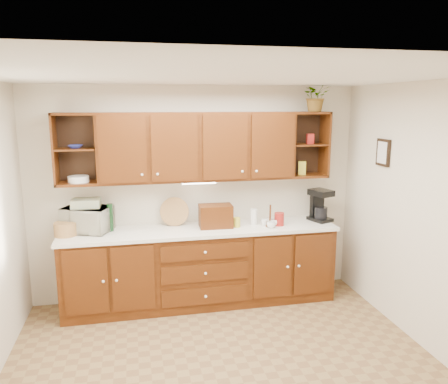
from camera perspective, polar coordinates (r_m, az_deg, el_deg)
name	(u,v)px	position (r m, az deg, el deg)	size (l,w,h in m)	color
floor	(226,371)	(4.28, 0.32, -22.38)	(4.00, 4.00, 0.00)	olive
ceiling	(227,75)	(3.56, 0.36, 14.99)	(4.00, 4.00, 0.00)	white
back_wall	(197,193)	(5.39, -3.60, -0.17)	(4.00, 4.00, 0.00)	beige
right_wall	(434,221)	(4.56, 25.76, -3.42)	(3.50, 3.50, 0.00)	beige
base_cabinets	(201,267)	(5.34, -3.01, -9.78)	(3.20, 0.60, 0.90)	#331505
countertop	(201,230)	(5.18, -3.05, -4.96)	(3.24, 0.64, 0.04)	white
upper_cabinets	(199,146)	(5.14, -3.31, 5.96)	(3.20, 0.33, 0.80)	#331505
undercabinet_light	(199,183)	(5.15, -3.28, 1.22)	(0.40, 0.05, 0.03)	white
framed_picture	(383,153)	(5.19, 20.08, 4.86)	(0.03, 0.24, 0.30)	black
wicker_basket	(65,229)	(5.18, -20.01, -4.56)	(0.24, 0.24, 0.15)	#A67745
microwave	(87,219)	(5.25, -17.45, -3.42)	(0.52, 0.35, 0.29)	beige
towel_stack	(86,203)	(5.20, -17.57, -1.39)	(0.31, 0.23, 0.09)	#E3C56A
wine_bottle	(110,217)	(5.19, -14.65, -3.23)	(0.07, 0.07, 0.32)	black
woven_tray	(175,225)	(5.32, -6.46, -4.25)	(0.35, 0.35, 0.02)	#A67745
bread_box	(216,216)	(5.18, -1.10, -3.16)	(0.39, 0.24, 0.27)	#331505
mug_tree	(270,223)	(5.26, 6.03, -4.05)	(0.25, 0.24, 0.27)	#331505
canister_red	(279,219)	(5.31, 7.22, -3.54)	(0.12, 0.12, 0.15)	maroon
canister_white	(254,217)	(5.31, 3.90, -3.26)	(0.08, 0.08, 0.19)	white
canister_yellow	(237,222)	(5.21, 1.69, -3.97)	(0.08, 0.08, 0.12)	gold
coffee_maker	(320,206)	(5.61, 12.38, -1.74)	(0.29, 0.33, 0.40)	black
bowl_stack	(75,147)	(5.10, -18.83, 5.63)	(0.15, 0.15, 0.04)	navy
plate_stack	(79,179)	(5.15, -18.47, 1.61)	(0.23, 0.23, 0.07)	white
pantry_box_yellow	(302,168)	(5.51, 10.16, 3.12)	(0.09, 0.07, 0.16)	gold
pantry_box_red	(310,139)	(5.50, 11.18, 6.83)	(0.08, 0.07, 0.12)	maroon
potted_plant	(316,96)	(5.45, 11.94, 12.17)	(0.33, 0.29, 0.37)	#999999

